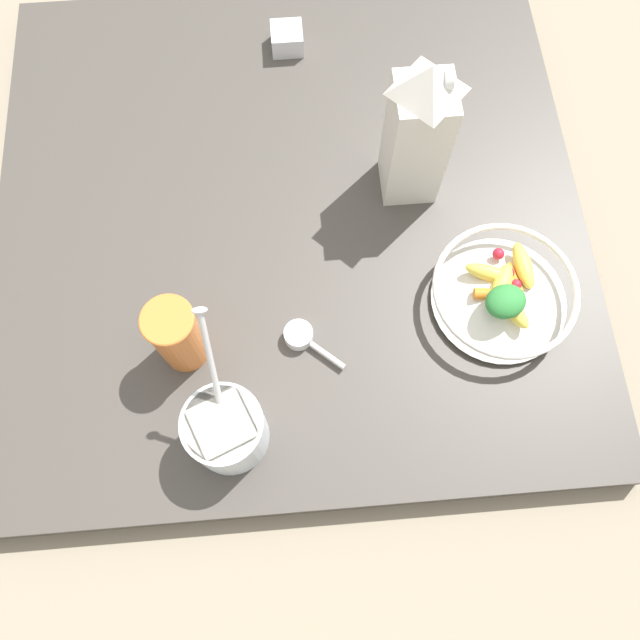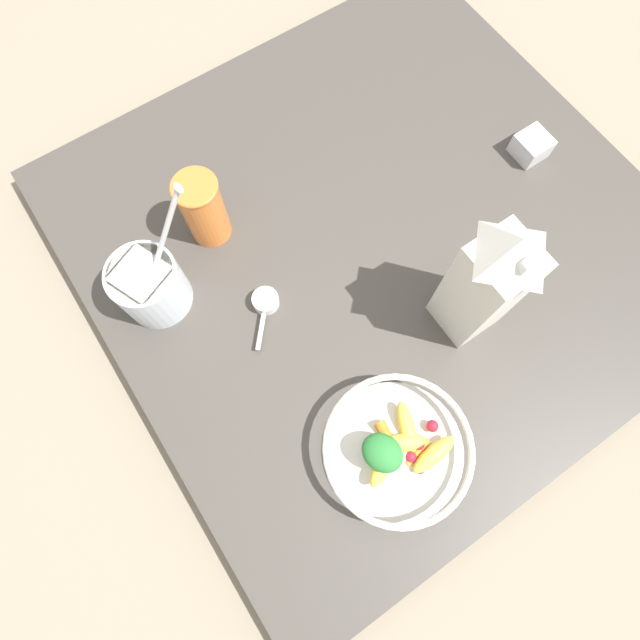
% 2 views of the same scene
% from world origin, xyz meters
% --- Properties ---
extents(ground_plane, '(6.00, 6.00, 0.00)m').
position_xyz_m(ground_plane, '(0.00, 0.00, 0.00)').
color(ground_plane, gray).
extents(countertop, '(0.96, 0.96, 0.05)m').
position_xyz_m(countertop, '(0.00, 0.00, 0.02)').
color(countertop, '#47423D').
rests_on(countertop, ground_plane).
extents(fruit_bowl, '(0.22, 0.22, 0.08)m').
position_xyz_m(fruit_bowl, '(-0.19, -0.31, 0.08)').
color(fruit_bowl, silver).
rests_on(fruit_bowl, countertop).
extents(milk_carton, '(0.09, 0.09, 0.27)m').
position_xyz_m(milk_carton, '(0.03, -0.20, 0.18)').
color(milk_carton, silver).
rests_on(milk_carton, countertop).
extents(yogurt_tub, '(0.17, 0.11, 0.24)m').
position_xyz_m(yogurt_tub, '(-0.37, 0.11, 0.11)').
color(yogurt_tub, silver).
rests_on(yogurt_tub, countertop).
extents(drinking_cup, '(0.07, 0.07, 0.14)m').
position_xyz_m(drinking_cup, '(-0.23, 0.17, 0.12)').
color(drinking_cup, orange).
rests_on(drinking_cup, countertop).
extents(spice_jar, '(0.06, 0.06, 0.04)m').
position_xyz_m(spice_jar, '(0.33, -0.02, 0.07)').
color(spice_jar, silver).
rests_on(spice_jar, countertop).
extents(measuring_scoop, '(0.08, 0.09, 0.02)m').
position_xyz_m(measuring_scoop, '(-0.23, -0.00, 0.06)').
color(measuring_scoop, white).
rests_on(measuring_scoop, countertop).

